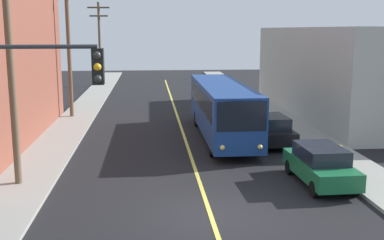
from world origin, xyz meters
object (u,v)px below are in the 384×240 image
at_px(parked_car_green, 320,164).
at_px(parked_car_black, 271,129).
at_px(utility_pole_near, 8,27).
at_px(fire_hydrant, 339,153).
at_px(city_bus, 222,107).
at_px(traffic_signal_left_corner, 28,103).
at_px(utility_pole_mid, 68,38).
at_px(utility_pole_far, 100,40).

distance_m(parked_car_green, parked_car_black, 7.03).
height_order(utility_pole_near, fire_hydrant, utility_pole_near).
bearing_deg(utility_pole_near, fire_hydrant, 7.41).
height_order(city_bus, fire_hydrant, city_bus).
height_order(traffic_signal_left_corner, fire_hydrant, traffic_signal_left_corner).
xyz_separation_m(utility_pole_mid, traffic_signal_left_corner, (2.23, -21.08, -1.40)).
xyz_separation_m(utility_pole_far, fire_hydrant, (14.30, -33.26, -4.62)).
bearing_deg(parked_car_green, utility_pole_near, 176.29).
distance_m(city_bus, utility_pole_near, 13.41).
bearing_deg(city_bus, parked_car_green, -72.95).
height_order(utility_pole_near, utility_pole_mid, utility_pole_near).
relative_size(city_bus, traffic_signal_left_corner, 2.03).
bearing_deg(utility_pole_far, city_bus, -70.31).
relative_size(city_bus, parked_car_black, 2.74).
height_order(utility_pole_mid, fire_hydrant, utility_pole_mid).
height_order(city_bus, utility_pole_mid, utility_pole_mid).
xyz_separation_m(parked_car_green, utility_pole_mid, (-12.58, 16.16, 4.86)).
relative_size(parked_car_green, utility_pole_near, 0.39).
bearing_deg(utility_pole_mid, parked_car_green, -52.09).
distance_m(parked_car_black, utility_pole_near, 14.70).
xyz_separation_m(parked_car_black, utility_pole_near, (-12.09, -6.22, 5.58)).
height_order(city_bus, parked_car_green, city_bus).
relative_size(utility_pole_far, fire_hydrant, 10.88).
distance_m(utility_pole_far, traffic_signal_left_corner, 40.90).
relative_size(utility_pole_mid, fire_hydrant, 12.03).
relative_size(utility_pole_near, utility_pole_mid, 1.14).
bearing_deg(city_bus, utility_pole_near, -139.76).
height_order(utility_pole_far, fire_hydrant, utility_pole_far).
distance_m(utility_pole_near, traffic_signal_left_corner, 6.43).
distance_m(parked_car_green, utility_pole_near, 13.58).
bearing_deg(parked_car_green, traffic_signal_left_corner, -154.57).
bearing_deg(parked_car_green, utility_pole_far, 109.04).
bearing_deg(city_bus, utility_pole_far, 109.69).
bearing_deg(utility_pole_near, utility_pole_mid, 90.84).
bearing_deg(traffic_signal_left_corner, utility_pole_near, 109.33).
bearing_deg(fire_hydrant, parked_car_green, -125.66).
xyz_separation_m(parked_car_black, traffic_signal_left_corner, (-10.09, -11.95, 3.46)).
distance_m(city_bus, fire_hydrant, 7.91).
height_order(parked_car_green, utility_pole_far, utility_pole_far).
xyz_separation_m(parked_car_black, utility_pole_mid, (-12.32, 9.14, 4.86)).
bearing_deg(city_bus, traffic_signal_left_corner, -118.77).
bearing_deg(fire_hydrant, traffic_signal_left_corner, -148.27).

